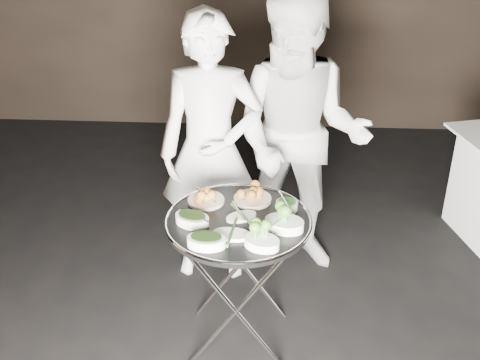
# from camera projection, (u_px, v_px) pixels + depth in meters

# --- Properties ---
(tray_stand) EXTENTS (0.54, 0.45, 0.79)m
(tray_stand) POSITION_uv_depth(u_px,v_px,m) (238.00, 278.00, 3.19)
(tray_stand) COLOR silver
(tray_stand) RESTS_ON floor
(serving_tray) EXTENTS (0.74, 0.74, 0.04)m
(serving_tray) POSITION_uv_depth(u_px,v_px,m) (238.00, 222.00, 3.02)
(serving_tray) COLOR black
(serving_tray) RESTS_ON tray_stand
(potato_plate_a) EXTENTS (0.19, 0.19, 0.07)m
(potato_plate_a) POSITION_uv_depth(u_px,v_px,m) (206.00, 197.00, 3.16)
(potato_plate_a) COLOR beige
(potato_plate_a) RESTS_ON serving_tray
(potato_plate_b) EXTENTS (0.20, 0.20, 0.07)m
(potato_plate_b) POSITION_uv_depth(u_px,v_px,m) (253.00, 195.00, 3.17)
(potato_plate_b) COLOR beige
(potato_plate_b) RESTS_ON serving_tray
(greens_bowl) EXTENTS (0.12, 0.12, 0.07)m
(greens_bowl) POSITION_uv_depth(u_px,v_px,m) (287.00, 204.00, 3.09)
(greens_bowl) COLOR white
(greens_bowl) RESTS_ON serving_tray
(asparagus_plate_a) EXTENTS (0.19, 0.16, 0.03)m
(asparagus_plate_a) POSITION_uv_depth(u_px,v_px,m) (241.00, 216.00, 3.02)
(asparagus_plate_a) COLOR white
(asparagus_plate_a) RESTS_ON serving_tray
(asparagus_plate_b) EXTENTS (0.20, 0.12, 0.04)m
(asparagus_plate_b) POSITION_uv_depth(u_px,v_px,m) (232.00, 233.00, 2.88)
(asparagus_plate_b) COLOR white
(asparagus_plate_b) RESTS_ON serving_tray
(spinach_bowl_a) EXTENTS (0.21, 0.17, 0.07)m
(spinach_bowl_a) POSITION_uv_depth(u_px,v_px,m) (192.00, 218.00, 2.97)
(spinach_bowl_a) COLOR white
(spinach_bowl_a) RESTS_ON serving_tray
(spinach_bowl_b) EXTENTS (0.19, 0.13, 0.08)m
(spinach_bowl_b) POSITION_uv_depth(u_px,v_px,m) (206.00, 240.00, 2.80)
(spinach_bowl_b) COLOR white
(spinach_bowl_b) RESTS_ON serving_tray
(broccoli_bowl_a) EXTENTS (0.23, 0.19, 0.08)m
(broccoli_bowl_a) POSITION_uv_depth(u_px,v_px,m) (284.00, 222.00, 2.93)
(broccoli_bowl_a) COLOR white
(broccoli_bowl_a) RESTS_ON serving_tray
(broccoli_bowl_b) EXTENTS (0.21, 0.18, 0.07)m
(broccoli_bowl_b) POSITION_uv_depth(u_px,v_px,m) (262.00, 241.00, 2.80)
(broccoli_bowl_b) COLOR white
(broccoli_bowl_b) RESTS_ON serving_tray
(serving_utensils) EXTENTS (0.58, 0.43, 0.01)m
(serving_utensils) POSITION_uv_depth(u_px,v_px,m) (242.00, 205.00, 3.05)
(serving_utensils) COLOR silver
(serving_utensils) RESTS_ON serving_tray
(waiter_left) EXTENTS (0.63, 0.42, 1.69)m
(waiter_left) POSITION_uv_depth(u_px,v_px,m) (211.00, 152.00, 3.60)
(waiter_left) COLOR silver
(waiter_left) RESTS_ON floor
(waiter_right) EXTENTS (0.99, 0.83, 1.80)m
(waiter_right) POSITION_uv_depth(u_px,v_px,m) (299.00, 138.00, 3.66)
(waiter_right) COLOR silver
(waiter_right) RESTS_ON floor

